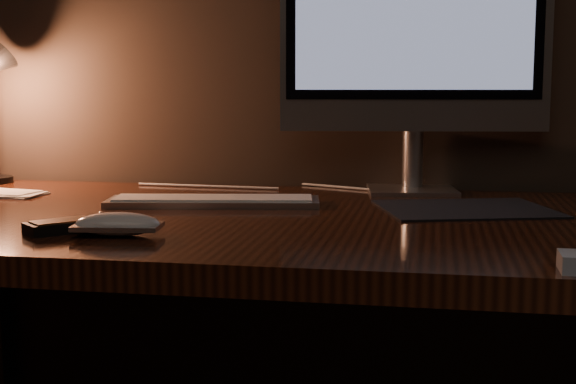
% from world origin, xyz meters
% --- Properties ---
extents(desk, '(1.60, 0.75, 0.75)m').
position_xyz_m(desk, '(0.00, 1.93, 0.62)').
color(desk, '#3B1A0D').
rests_on(desk, ground).
extents(monitor, '(0.52, 0.17, 0.55)m').
position_xyz_m(monitor, '(0.17, 2.18, 1.07)').
color(monitor, silver).
rests_on(monitor, desk).
extents(keyboard, '(0.39, 0.16, 0.01)m').
position_xyz_m(keyboard, '(-0.18, 1.95, 0.76)').
color(keyboard, silver).
rests_on(keyboard, desk).
extents(mousepad, '(0.33, 0.29, 0.00)m').
position_xyz_m(mousepad, '(0.26, 1.97, 0.75)').
color(mousepad, black).
rests_on(mousepad, desk).
extents(mouse, '(0.13, 0.08, 0.02)m').
position_xyz_m(mouse, '(-0.23, 1.63, 0.76)').
color(mouse, white).
rests_on(mouse, desk).
extents(media_remote, '(0.13, 0.13, 0.02)m').
position_xyz_m(media_remote, '(-0.30, 1.66, 0.76)').
color(media_remote, black).
rests_on(media_remote, desk).
extents(papers, '(0.14, 0.10, 0.01)m').
position_xyz_m(papers, '(-0.60, 1.99, 0.75)').
color(papers, white).
rests_on(papers, desk).
extents(cable, '(0.57, 0.17, 0.01)m').
position_xyz_m(cable, '(-0.10, 2.18, 0.75)').
color(cable, white).
rests_on(cable, desk).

